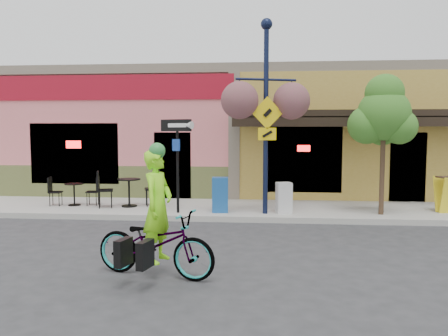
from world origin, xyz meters
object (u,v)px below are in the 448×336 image
object	(u,v)px
cyclist_rider	(158,221)
street_tree	(383,144)
newspaper_box_grey	(284,198)
newspaper_box_blue	(220,195)
lamp_post	(266,117)
building	(265,133)
one_way_sign	(178,166)
bicycle	(155,243)

from	to	relation	value
cyclist_rider	street_tree	distance (m)	6.96
newspaper_box_grey	newspaper_box_blue	bearing A→B (deg)	167.32
cyclist_rider	street_tree	bearing A→B (deg)	-30.28
lamp_post	newspaper_box_grey	bearing A→B (deg)	-7.10
street_tree	newspaper_box_grey	bearing A→B (deg)	-178.59
building	lamp_post	bearing A→B (deg)	-90.09
building	one_way_sign	size ratio (longest dim) A/B	7.29
building	newspaper_box_blue	world-z (taller)	building
cyclist_rider	one_way_sign	size ratio (longest dim) A/B	0.72
cyclist_rider	newspaper_box_grey	size ratio (longest dim) A/B	2.17
cyclist_rider	street_tree	world-z (taller)	street_tree
bicycle	newspaper_box_blue	bearing A→B (deg)	7.13
lamp_post	cyclist_rider	bearing A→B (deg)	-126.25
building	bicycle	size ratio (longest dim) A/B	8.90
newspaper_box_grey	street_tree	distance (m)	2.92
one_way_sign	street_tree	distance (m)	5.41
building	cyclist_rider	xyz separation A→B (m)	(-1.74, -11.28, -1.36)
bicycle	newspaper_box_blue	distance (m)	4.94
one_way_sign	newspaper_box_blue	xyz separation A→B (m)	(1.12, 0.19, -0.78)
newspaper_box_grey	street_tree	world-z (taller)	street_tree
lamp_post	one_way_sign	distance (m)	2.67
bicycle	newspaper_box_grey	xyz separation A→B (m)	(2.28, 4.88, 0.02)
lamp_post	newspaper_box_blue	size ratio (longest dim) A/B	5.40
street_tree	bicycle	bearing A→B (deg)	-134.32
building	lamp_post	distance (m)	6.50
bicycle	lamp_post	size ratio (longest dim) A/B	0.40
lamp_post	newspaper_box_blue	bearing A→B (deg)	158.42
cyclist_rider	lamp_post	bearing A→B (deg)	-6.10
newspaper_box_grey	street_tree	bearing A→B (deg)	-10.30
newspaper_box_blue	newspaper_box_grey	bearing A→B (deg)	-4.86
building	one_way_sign	bearing A→B (deg)	-109.65
building	newspaper_box_blue	size ratio (longest dim) A/B	19.31
bicycle	newspaper_box_blue	size ratio (longest dim) A/B	2.17
building	one_way_sign	distance (m)	7.03
street_tree	building	bearing A→B (deg)	115.55
one_way_sign	newspaper_box_grey	world-z (taller)	one_way_sign
newspaper_box_blue	street_tree	bearing A→B (deg)	-3.44
building	lamp_post	world-z (taller)	lamp_post
bicycle	street_tree	world-z (taller)	street_tree
lamp_post	newspaper_box_blue	world-z (taller)	lamp_post
one_way_sign	bicycle	bearing A→B (deg)	-60.15
bicycle	cyclist_rider	distance (m)	0.36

